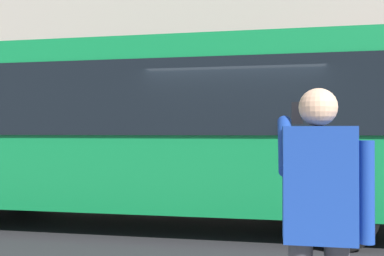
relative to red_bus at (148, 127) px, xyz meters
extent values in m
plane|color=#232326|center=(-1.60, 0.28, -1.68)|extent=(60.00, 60.00, 0.00)
cube|color=maroon|center=(-5.10, -5.92, 1.32)|extent=(4.40, 1.10, 0.24)
cube|color=#0F7238|center=(-0.02, -0.01, 0.02)|extent=(9.00, 2.50, 2.60)
cube|color=black|center=(-0.02, 1.25, 0.42)|extent=(7.60, 0.06, 1.10)
cylinder|color=black|center=(2.98, -1.11, -1.18)|extent=(1.00, 0.28, 1.00)
cylinder|color=black|center=(-3.02, -1.11, -1.18)|extent=(1.00, 0.28, 1.00)
cylinder|color=black|center=(-3.02, 1.09, -1.18)|extent=(1.00, 0.28, 1.00)
cube|color=navy|center=(-2.39, 4.59, -0.38)|extent=(0.40, 0.24, 0.66)
sphere|color=#D8A884|center=(-2.39, 4.59, 0.06)|extent=(0.22, 0.22, 0.22)
cylinder|color=navy|center=(-2.65, 4.59, -0.42)|extent=(0.09, 0.09, 0.58)
cylinder|color=navy|center=(-2.21, 4.43, -0.16)|extent=(0.09, 0.48, 0.37)
cube|color=black|center=(-2.29, 4.29, 0.04)|extent=(0.07, 0.01, 0.14)
camera|label=1|loc=(-2.14, 7.13, -0.08)|focal=39.90mm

